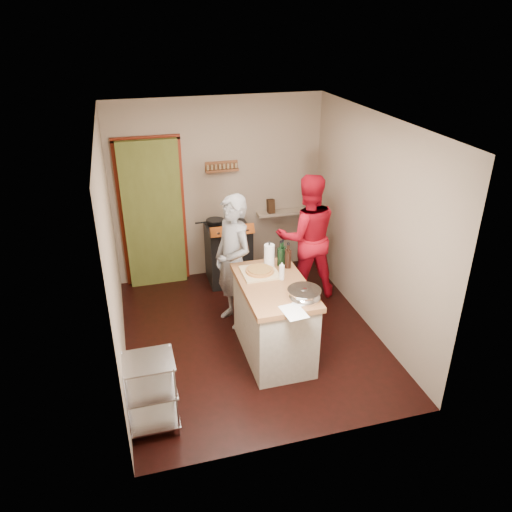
% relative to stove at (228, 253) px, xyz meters
% --- Properties ---
extents(floor, '(3.50, 3.50, 0.00)m').
position_rel_stove_xyz_m(floor, '(-0.05, -1.42, -0.45)').
color(floor, black).
rests_on(floor, ground).
extents(back_wall, '(3.00, 0.44, 2.60)m').
position_rel_stove_xyz_m(back_wall, '(-0.69, 0.36, 0.68)').
color(back_wall, gray).
rests_on(back_wall, ground).
extents(left_wall, '(0.04, 3.50, 2.60)m').
position_rel_stove_xyz_m(left_wall, '(-1.55, -1.42, 0.85)').
color(left_wall, gray).
rests_on(left_wall, ground).
extents(right_wall, '(0.04, 3.50, 2.60)m').
position_rel_stove_xyz_m(right_wall, '(1.45, -1.42, 0.85)').
color(right_wall, gray).
rests_on(right_wall, ground).
extents(ceiling, '(3.00, 3.50, 0.02)m').
position_rel_stove_xyz_m(ceiling, '(-0.05, -1.42, 2.16)').
color(ceiling, white).
rests_on(ceiling, back_wall).
extents(stove, '(0.60, 0.63, 1.00)m').
position_rel_stove_xyz_m(stove, '(0.00, 0.00, 0.00)').
color(stove, black).
rests_on(stove, ground).
extents(wire_shelving, '(0.48, 0.40, 0.80)m').
position_rel_stove_xyz_m(wire_shelving, '(-1.33, -2.62, -0.01)').
color(wire_shelving, silver).
rests_on(wire_shelving, ground).
extents(island, '(0.74, 1.36, 1.23)m').
position_rel_stove_xyz_m(island, '(0.12, -1.82, 0.04)').
color(island, beige).
rests_on(island, ground).
extents(person_stripe, '(0.60, 0.73, 1.70)m').
position_rel_stove_xyz_m(person_stripe, '(-0.17, -1.06, 0.40)').
color(person_stripe, silver).
rests_on(person_stripe, ground).
extents(person_red, '(0.90, 0.74, 1.73)m').
position_rel_stove_xyz_m(person_red, '(0.95, -0.62, 0.42)').
color(person_red, red).
rests_on(person_red, ground).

